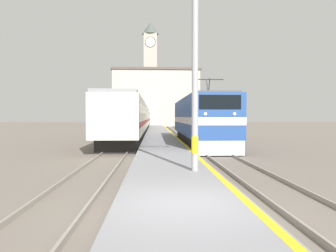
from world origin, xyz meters
The scene contains 9 objects.
ground_plane centered at (0.00, 30.00, 0.00)m, with size 200.00×200.00×0.00m, color #70665B.
platform centered at (0.00, 25.00, 0.17)m, with size 3.09×140.00×0.34m.
rail_track_near centered at (2.95, 25.00, 0.03)m, with size 2.83×140.00×0.16m.
rail_track_far centered at (-2.92, 25.00, 0.03)m, with size 2.83×140.00×0.16m.
locomotive_train centered at (2.95, 18.29, 1.91)m, with size 2.92×15.70×4.70m.
passenger_train centered at (-2.92, 38.49, 2.04)m, with size 2.92×54.91×3.77m.
catenary_mast centered at (0.88, 4.14, 4.19)m, with size 2.48×0.24×7.62m.
clock_tower centered at (-1.49, 79.03, 14.13)m, with size 4.27×4.27×26.78m.
station_building centered at (-0.06, 70.54, 6.64)m, with size 20.20×10.10×13.22m.
Camera 1 is at (-0.65, -7.09, 2.21)m, focal length 35.00 mm.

